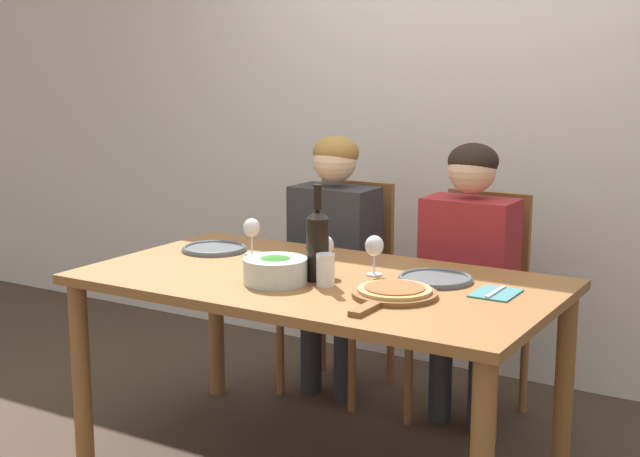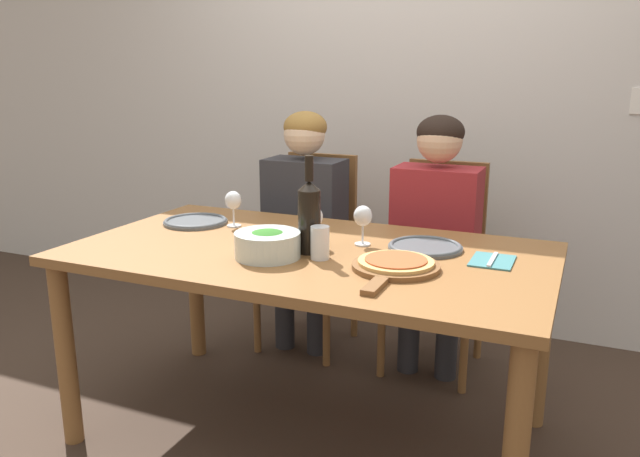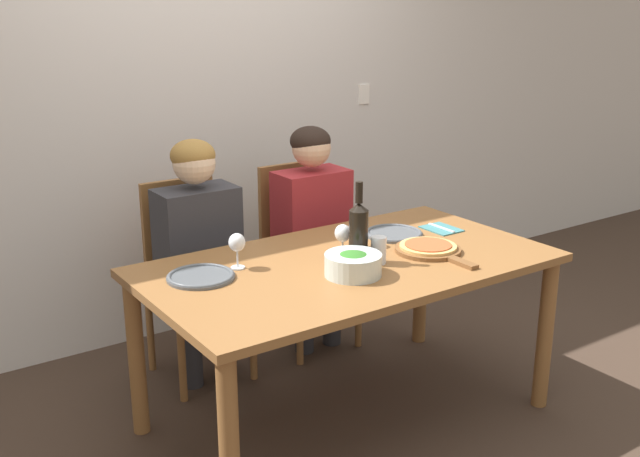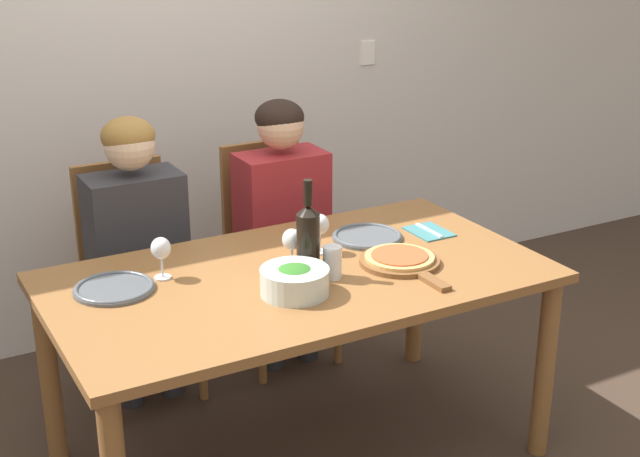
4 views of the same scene
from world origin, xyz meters
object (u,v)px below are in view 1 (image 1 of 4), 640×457
chair_right (476,301)px  pizza_on_board (393,293)px  dinner_plate_right (435,279)px  fork_on_napkin (496,293)px  wine_bottle (318,243)px  person_man (468,258)px  chair_left (345,282)px  wine_glass_centre (325,247)px  water_tumbler (325,270)px  wine_glass_right (374,248)px  broccoli_bowl (275,270)px  person_woman (333,242)px  dinner_plate_left (214,249)px  wine_glass_left (252,230)px

chair_right → pizza_on_board: chair_right is taller
dinner_plate_right → fork_on_napkin: 0.26m
wine_bottle → dinner_plate_right: 0.45m
chair_right → wine_bottle: 0.99m
person_man → wine_bottle: person_man is taller
chair_left → dinner_plate_right: bearing=-41.4°
wine_glass_centre → water_tumbler: size_ratio=1.30×
wine_glass_right → chair_left: bearing=126.5°
dinner_plate_right → wine_glass_centre: bearing=-162.1°
wine_bottle → wine_glass_right: size_ratio=2.32×
wine_glass_centre → chair_left: bearing=114.5°
wine_bottle → broccoli_bowl: wine_bottle is taller
broccoli_bowl → fork_on_napkin: size_ratio=1.29×
wine_bottle → wine_glass_right: wine_bottle is taller
person_man → chair_left: bearing=169.7°
chair_right → wine_bottle: wine_bottle is taller
person_woman → pizza_on_board: (0.72, -0.82, 0.05)m
person_man → person_woman: bearing=180.0°
chair_right → dinner_plate_left: 1.16m
broccoli_bowl → fork_on_napkin: broccoli_bowl is taller
wine_glass_left → wine_glass_centre: bearing=-18.2°
chair_left → water_tumbler: bearing=-64.5°
dinner_plate_left → dinner_plate_right: same height
broccoli_bowl → dinner_plate_left: (-0.52, 0.32, -0.04)m
chair_right → wine_glass_left: size_ratio=6.45×
broccoli_bowl → wine_glass_right: wine_glass_right is taller
fork_on_napkin → wine_glass_left: bearing=176.0°
wine_glass_left → water_tumbler: wine_glass_left is taller
broccoli_bowl → water_tumbler: (0.18, 0.06, 0.01)m
person_woman → wine_glass_centre: 0.77m
person_man → pizza_on_board: size_ratio=2.79×
person_man → pizza_on_board: (0.06, -0.82, 0.05)m
person_man → pizza_on_board: bearing=-85.7°
chair_right → person_man: (0.00, -0.12, 0.21)m
wine_glass_left → wine_glass_centre: 0.46m
dinner_plate_right → fork_on_napkin: size_ratio=1.51×
wine_glass_left → wine_glass_right: 0.60m
person_woman → wine_glass_left: 0.55m
person_woman → wine_glass_centre: person_woman is taller
dinner_plate_left → chair_left: bearing=69.0°
broccoli_bowl → wine_glass_right: size_ratio=1.54×
person_man → water_tumbler: bearing=-104.9°
person_man → dinner_plate_right: 0.55m
person_woman → dinner_plate_right: person_woman is taller
wine_glass_left → fork_on_napkin: wine_glass_left is taller
chair_right → person_man: bearing=-90.0°
chair_left → fork_on_napkin: bearing=-35.8°
pizza_on_board → water_tumbler: (-0.28, 0.01, 0.04)m
water_tumbler → dinner_plate_left: bearing=159.6°
chair_left → wine_glass_left: bearing=-96.8°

